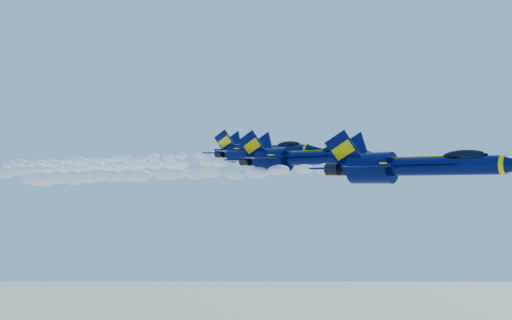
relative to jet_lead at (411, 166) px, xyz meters
The scene contains 6 objects.
jet_lead is the anchor object (origin of this frame).
smoke_trail_jet_lead 32.10m from the jet_lead, behind, with size 48.79×2.15×1.94m, color white.
jet_second 14.24m from the jet_lead, 164.64° to the left, with size 16.72×13.72×6.21m.
smoke_trail_jet_second 45.39m from the jet_lead, behind, with size 48.79×2.00×1.80m, color white.
jet_third 25.20m from the jet_lead, 157.34° to the left, with size 15.18×12.45×5.64m.
smoke_trail_jet_third 54.93m from the jet_lead, 169.86° to the left, with size 48.79×1.81×1.63m, color white.
Camera 1 is at (43.00, -59.07, 148.05)m, focal length 45.00 mm.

